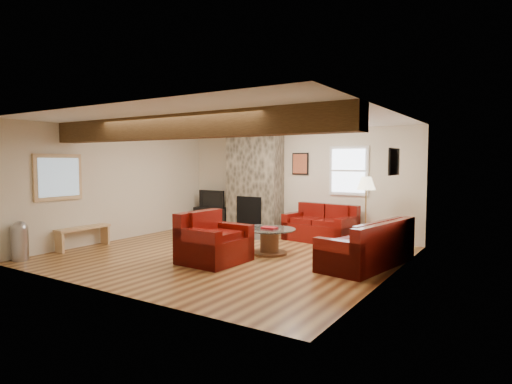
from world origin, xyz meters
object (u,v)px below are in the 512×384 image
sofa_three (367,243)px  television (213,199)px  floor_lamp (366,187)px  loveseat (320,223)px  coffee_table (269,241)px  tv_cabinet (214,217)px  armchair_red (214,237)px

sofa_three → television: (-4.80, 1.96, 0.38)m
television → floor_lamp: floor_lamp is taller
loveseat → coffee_table: loveseat is taller
loveseat → coffee_table: bearing=-91.1°
television → loveseat: bearing=-5.3°
sofa_three → loveseat: bearing=-126.7°
coffee_table → tv_cabinet: (-2.96, 2.07, 0.02)m
coffee_table → television: television is taller
armchair_red → television: 4.03m
floor_lamp → television: bearing=173.2°
loveseat → tv_cabinet: size_ratio=1.43×
sofa_three → armchair_red: bearing=-53.1°
sofa_three → television: television is taller
tv_cabinet → television: (0.00, 0.00, 0.50)m
tv_cabinet → floor_lamp: (4.31, -0.51, 0.97)m
tv_cabinet → television: size_ratio=1.30×
loveseat → television: bearing=-178.1°
tv_cabinet → floor_lamp: bearing=-6.8°
coffee_table → floor_lamp: 2.28m
sofa_three → tv_cabinet: sofa_three is taller
armchair_red → television: (-2.49, 3.15, 0.32)m
coffee_table → floor_lamp: bearing=49.1°
coffee_table → floor_lamp: floor_lamp is taller
armchair_red → tv_cabinet: armchair_red is taller
armchair_red → floor_lamp: floor_lamp is taller
coffee_table → armchair_red: bearing=-113.3°
coffee_table → tv_cabinet: tv_cabinet is taller
sofa_three → television: 5.20m
loveseat → floor_lamp: bearing=-3.9°
television → tv_cabinet: bearing=0.0°
floor_lamp → sofa_three: bearing=-71.1°
sofa_three → loveseat: (-1.59, 1.66, 0.02)m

